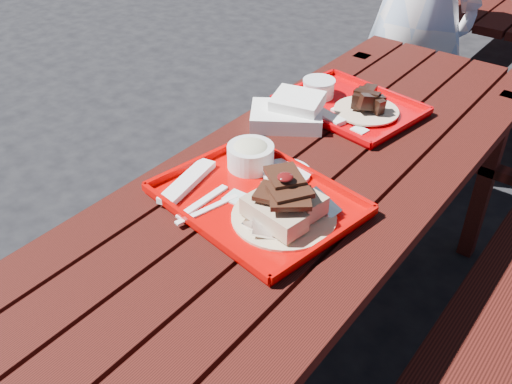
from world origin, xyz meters
TOP-DOWN VIEW (x-y plane):
  - ground at (0.00, 0.00)m, footprint 60.00×60.00m
  - picnic_table_near at (-0.00, 0.00)m, footprint 1.41×2.40m
  - near_tray at (-0.02, -0.09)m, footprint 0.56×0.47m
  - far_tray at (-0.11, 0.50)m, footprint 0.49×0.41m
  - white_cloth at (-0.21, 0.30)m, footprint 0.28×0.27m

SIDE VIEW (x-z plane):
  - ground at x=0.00m, z-range 0.00..0.00m
  - picnic_table_near at x=0.00m, z-range 0.19..0.94m
  - far_tray at x=-0.11m, z-range 0.74..0.81m
  - near_tray at x=-0.02m, z-range 0.71..0.87m
  - white_cloth at x=-0.21m, z-range 0.74..0.84m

